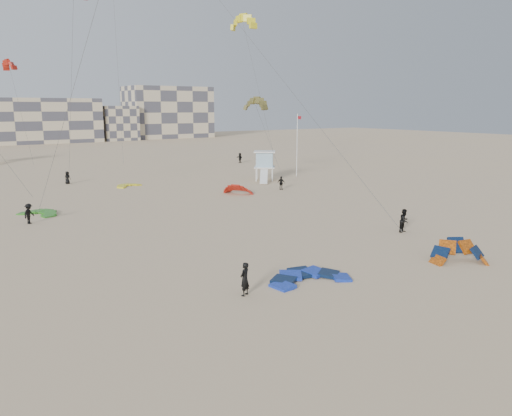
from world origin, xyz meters
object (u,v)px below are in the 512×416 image
kitesurfer_main (245,279)px  kite_ground_orange (459,262)px  kite_ground_blue (309,280)px  lifeguard_tower_near (265,166)px

kitesurfer_main → kite_ground_orange: bearing=143.8°
kite_ground_blue → kitesurfer_main: size_ratio=2.52×
kite_ground_orange → lifeguard_tower_near: 37.64m
kite_ground_blue → lifeguard_tower_near: 39.20m
kite_ground_blue → kitesurfer_main: bearing=-170.0°
kite_ground_blue → kitesurfer_main: kitesurfer_main is taller
kite_ground_orange → kitesurfer_main: bearing=-159.6°
kite_ground_blue → lifeguard_tower_near: (20.24, 33.52, 1.92)m
kitesurfer_main → lifeguard_tower_near: bearing=-151.5°
kite_ground_orange → lifeguard_tower_near: bearing=105.3°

